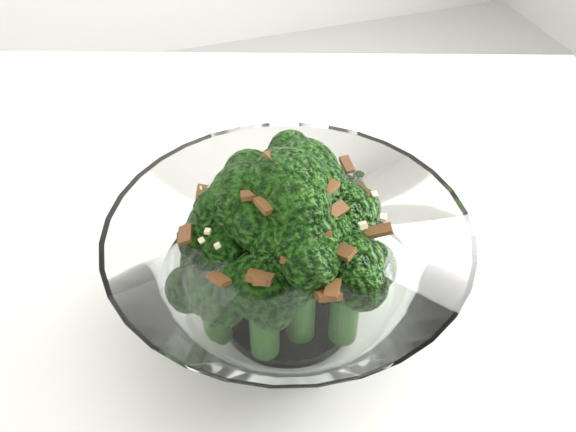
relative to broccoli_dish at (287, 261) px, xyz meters
name	(u,v)px	position (x,y,z in m)	size (l,w,h in m)	color
broccoli_dish	(287,261)	(0.00, 0.00, 0.00)	(0.25, 0.25, 0.15)	white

